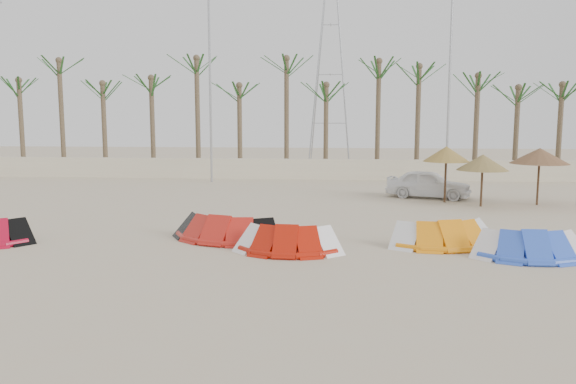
# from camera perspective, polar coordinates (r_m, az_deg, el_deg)

# --- Properties ---
(ground) EXTENTS (120.00, 120.00, 0.00)m
(ground) POSITION_cam_1_polar(r_m,az_deg,el_deg) (14.13, -2.31, -8.43)
(ground) COLOR #B4A68C
(ground) RESTS_ON ground
(boundary_wall) EXTENTS (60.00, 0.30, 1.30)m
(boundary_wall) POSITION_cam_1_polar(r_m,az_deg,el_deg) (35.66, 2.41, 2.33)
(boundary_wall) COLOR beige
(boundary_wall) RESTS_ON ground
(palm_line) EXTENTS (52.00, 4.00, 7.70)m
(palm_line) POSITION_cam_1_polar(r_m,az_deg,el_deg) (37.07, 3.64, 11.48)
(palm_line) COLOR brown
(palm_line) RESTS_ON ground
(lamp_b) EXTENTS (1.25, 0.14, 11.00)m
(lamp_b) POSITION_cam_1_polar(r_m,az_deg,el_deg) (34.41, -7.86, 10.61)
(lamp_b) COLOR #A5A8AD
(lamp_b) RESTS_ON ground
(lamp_c) EXTENTS (1.25, 0.14, 11.00)m
(lamp_c) POSITION_cam_1_polar(r_m,az_deg,el_deg) (34.09, 16.13, 10.41)
(lamp_c) COLOR #A5A8AD
(lamp_c) RESTS_ON ground
(pylon) EXTENTS (3.00, 3.00, 14.00)m
(pylon) POSITION_cam_1_polar(r_m,az_deg,el_deg) (41.65, 4.21, 2.17)
(pylon) COLOR #A5A8AD
(pylon) RESTS_ON ground
(kite_red_mid) EXTENTS (3.87, 2.39, 0.90)m
(kite_red_mid) POSITION_cam_1_polar(r_m,az_deg,el_deg) (18.29, -6.30, -3.43)
(kite_red_mid) COLOR red
(kite_red_mid) RESTS_ON ground
(kite_red_right) EXTENTS (3.12, 1.64, 0.90)m
(kite_red_right) POSITION_cam_1_polar(r_m,az_deg,el_deg) (16.53, 0.07, -4.58)
(kite_red_right) COLOR #AA1506
(kite_red_right) RESTS_ON ground
(kite_orange) EXTENTS (3.67, 2.31, 0.90)m
(kite_orange) POSITION_cam_1_polar(r_m,az_deg,el_deg) (17.99, 15.58, -3.86)
(kite_orange) COLOR orange
(kite_orange) RESTS_ON ground
(kite_blue) EXTENTS (3.10, 1.55, 0.90)m
(kite_blue) POSITION_cam_1_polar(r_m,az_deg,el_deg) (17.22, 23.21, -4.71)
(kite_blue) COLOR blue
(kite_blue) RESTS_ON ground
(parasol_left) EXTENTS (2.13, 2.13, 2.60)m
(parasol_left) POSITION_cam_1_polar(r_m,az_deg,el_deg) (26.75, 15.78, 3.73)
(parasol_left) COLOR #4C331E
(parasol_left) RESTS_ON ground
(parasol_mid) EXTENTS (2.23, 2.23, 2.31)m
(parasol_mid) POSITION_cam_1_polar(r_m,az_deg,el_deg) (26.03, 19.17, 2.85)
(parasol_mid) COLOR #4C331E
(parasol_mid) RESTS_ON ground
(parasol_right) EXTENTS (2.55, 2.55, 2.56)m
(parasol_right) POSITION_cam_1_polar(r_m,az_deg,el_deg) (27.38, 24.20, 3.36)
(parasol_right) COLOR #4C331E
(parasol_right) RESTS_ON ground
(car) EXTENTS (4.33, 2.82, 1.37)m
(car) POSITION_cam_1_polar(r_m,az_deg,el_deg) (28.22, 14.08, 0.80)
(car) COLOR white
(car) RESTS_ON ground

